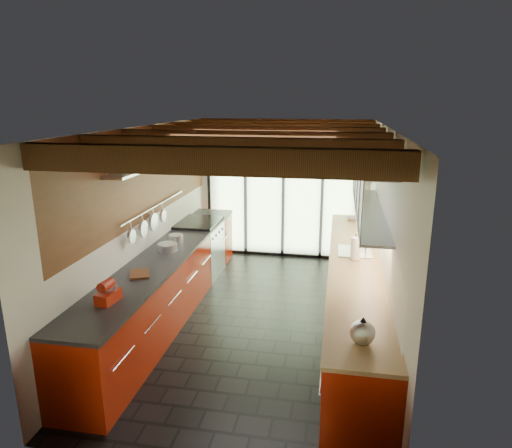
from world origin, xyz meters
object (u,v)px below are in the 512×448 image
Objects in this scene: stand_mixer at (108,293)px; kettle at (363,331)px; paper_towel at (356,249)px; bowl at (352,218)px; soap_bottle at (354,240)px.

kettle is (2.54, -0.38, 0.01)m from stand_mixer.
paper_towel is 1.89× the size of bowl.
kettle is at bearing -90.00° from paper_towel.
kettle is 2.73m from soap_bottle.
stand_mixer is 3.46m from soap_bottle.
paper_towel reaches higher than soap_bottle.
kettle reaches higher than soap_bottle.
stand_mixer is 4.61m from bowl.
soap_bottle is (0.00, 0.58, -0.07)m from paper_towel.
paper_towel is at bearing -90.00° from bowl.
paper_towel reaches higher than stand_mixer.
paper_towel reaches higher than bowl.
bowl is (0.00, 1.50, -0.06)m from soap_bottle.
soap_bottle is 1.50m from bowl.
paper_towel is (0.00, 2.15, 0.04)m from kettle.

